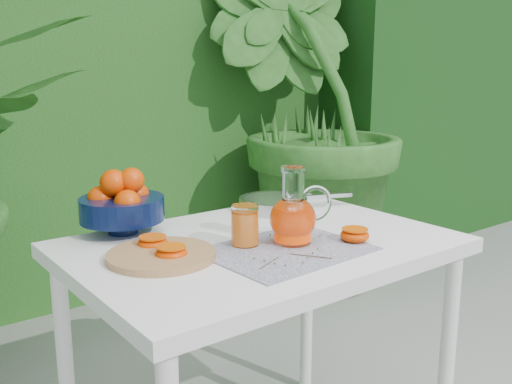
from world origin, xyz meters
TOP-DOWN VIEW (x-y plane):
  - hedge_backdrop at (0.06, 2.06)m, footprint 8.00×1.65m
  - potted_plant_right at (1.11, 1.19)m, footprint 2.70×2.70m
  - white_table at (-0.08, 0.03)m, footprint 1.00×0.70m
  - placemat at (-0.08, -0.07)m, footprint 0.41×0.33m
  - cutting_board at (-0.36, 0.06)m, footprint 0.34×0.34m
  - fruit_bowl at (-0.34, 0.33)m, footprint 0.26×0.26m
  - juice_pitcher at (-0.03, -0.04)m, footprint 0.19×0.15m
  - juice_tumbler at (-0.14, 0.02)m, footprint 0.08×0.08m
  - saute_pan at (0.16, 0.27)m, footprint 0.41×0.29m
  - orange_halves at (-0.20, 0.01)m, footprint 0.56×0.35m
  - thyme_sprigs at (-0.08, -0.09)m, footprint 0.29×0.24m

SIDE VIEW (x-z plane):
  - white_table at x=-0.08m, z-range 0.29..1.04m
  - placemat at x=-0.08m, z-range 0.75..0.75m
  - thyme_sprigs at x=-0.08m, z-range 0.75..0.76m
  - cutting_board at x=-0.36m, z-range 0.75..0.77m
  - orange_halves at x=-0.20m, z-range 0.75..0.79m
  - saute_pan at x=0.16m, z-range 0.75..0.79m
  - juice_tumbler at x=-0.14m, z-range 0.75..0.86m
  - juice_pitcher at x=-0.03m, z-range 0.72..0.92m
  - fruit_bowl at x=-0.34m, z-range 0.74..0.93m
  - potted_plant_right at x=1.11m, z-range 0.00..1.91m
  - hedge_backdrop at x=0.06m, z-range -0.06..2.44m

